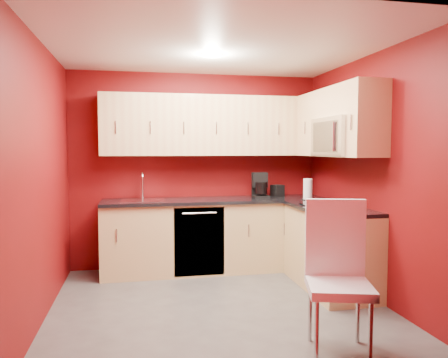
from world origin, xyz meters
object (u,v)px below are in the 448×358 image
object	(u,v)px
coffee_maker	(261,185)
paper_towel	(308,189)
napkin_holder	(277,191)
microwave	(342,137)
sink	(143,197)
dining_chair	(339,279)

from	to	relation	value
coffee_maker	paper_towel	bearing A→B (deg)	-29.64
napkin_holder	microwave	bearing A→B (deg)	-72.58
sink	dining_chair	world-z (taller)	sink
sink	dining_chair	distance (m)	2.81
microwave	dining_chair	distance (m)	1.90
microwave	paper_towel	world-z (taller)	microwave
sink	napkin_holder	distance (m)	1.75
dining_chair	microwave	bearing A→B (deg)	79.66
napkin_holder	paper_towel	size ratio (longest dim) A/B	0.58
sink	dining_chair	xyz separation A→B (m)	(1.40, -2.40, -0.37)
microwave	sink	bearing A→B (deg)	154.40
paper_towel	dining_chair	world-z (taller)	paper_towel
microwave	dining_chair	xyz separation A→B (m)	(-0.69, -1.40, -1.09)
microwave	coffee_maker	world-z (taller)	microwave
napkin_holder	dining_chair	size ratio (longest dim) A/B	0.13
coffee_maker	dining_chair	xyz separation A→B (m)	(-0.08, -2.36, -0.50)
sink	paper_towel	xyz separation A→B (m)	(1.98, -0.35, 0.10)
coffee_maker	paper_towel	world-z (taller)	coffee_maker
microwave	sink	distance (m)	2.43
sink	coffee_maker	distance (m)	1.48
sink	dining_chair	size ratio (longest dim) A/B	0.46
paper_towel	microwave	bearing A→B (deg)	-80.29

